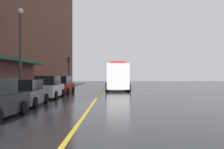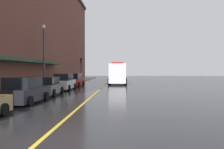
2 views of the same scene
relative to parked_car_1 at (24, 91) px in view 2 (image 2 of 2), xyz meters
name	(u,v)px [view 2 (image 2 of 2)]	position (x,y,z in m)	size (l,w,h in m)	color
ground_plane	(103,86)	(3.90, 16.57, -0.81)	(112.00, 112.00, 0.00)	#232326
sidewalk_left	(58,86)	(-2.30, 16.57, -0.74)	(2.40, 70.00, 0.15)	#9E9B93
lane_center_stripe	(103,86)	(3.90, 16.57, -0.81)	(0.16, 70.00, 0.01)	gold
brick_building_left	(8,16)	(-8.70, 15.57, 8.49)	(11.56, 64.00, 18.58)	brown
parked_car_1	(24,91)	(0.00, 0.00, 0.00)	(2.25, 4.38, 1.74)	black
parked_car_2	(47,87)	(-0.08, 5.12, -0.06)	(2.05, 4.23, 1.58)	#595B60
parked_car_3	(64,82)	(-0.01, 10.83, 0.02)	(2.00, 4.48, 1.79)	silver
parked_car_4	(74,80)	(-0.03, 16.49, 0.00)	(2.17, 4.93, 1.74)	maroon
box_truck	(118,74)	(5.70, 21.76, 0.79)	(2.81, 8.31, 3.35)	silver
parking_meter_0	(59,79)	(-1.45, 14.10, 0.25)	(0.14, 0.18, 1.33)	#4C4C51
parking_meter_1	(58,79)	(-1.45, 13.44, 0.25)	(0.14, 0.18, 1.33)	#4C4C51
street_lamp_left	(44,50)	(-2.05, 10.09, 3.59)	(0.44, 0.44, 6.94)	#33383D
traffic_light_near	(81,65)	(-1.39, 29.54, 2.34)	(0.38, 0.36, 4.30)	#232326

